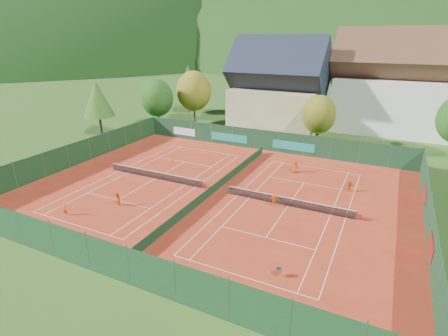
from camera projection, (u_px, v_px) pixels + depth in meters
ground at (216, 191)px, 37.70m from camera, size 600.00×600.00×0.00m
clay_pad at (216, 191)px, 37.69m from camera, size 40.00×32.00×0.01m
court_markings_left at (155, 179)px, 40.98m from camera, size 11.03×23.83×0.00m
court_markings_right at (288, 206)px, 34.41m from camera, size 11.03×23.83×0.00m
tennis_net_left at (156, 175)px, 40.74m from camera, size 13.30×0.10×1.02m
tennis_net_right at (290, 202)px, 34.17m from camera, size 13.30×0.10×1.02m
court_divider at (216, 187)px, 37.52m from camera, size 0.03×28.80×1.00m
fence_north at (263, 140)px, 50.79m from camera, size 40.00×0.10×3.00m
fence_south at (108, 259)px, 23.73m from camera, size 40.00×0.04×3.00m
fence_west at (79, 152)px, 45.38m from camera, size 0.04×32.00×3.00m
fence_east at (430, 219)px, 29.00m from camera, size 0.09×32.00×3.00m
chalet at (278, 90)px, 61.76m from camera, size 16.20×12.00×16.00m
hotel_block_a at (398, 89)px, 58.72m from camera, size 21.60×11.00×17.25m
tree_west_front at (157, 98)px, 61.60m from camera, size 5.72×5.72×8.69m
tree_west_mid at (194, 91)px, 64.76m from camera, size 6.44×6.44×9.78m
tree_west_back at (189, 81)px, 73.70m from camera, size 5.60×5.60×10.00m
tree_center at (319, 114)px, 52.02m from camera, size 5.01×5.01×7.60m
tree_west_side at (97, 99)px, 57.11m from camera, size 5.04×5.04×9.00m
mountain_backdrop at (412, 123)px, 236.08m from camera, size 820.00×530.00×242.00m
ball_hopper at (279, 270)px, 24.14m from camera, size 0.34×0.34×0.80m
loose_ball_0 at (123, 193)px, 37.21m from camera, size 0.07×0.07×0.07m
loose_ball_1 at (223, 272)px, 24.72m from camera, size 0.07×0.07×0.07m
player_left_near at (65, 209)px, 32.44m from camera, size 0.55×0.44×1.32m
player_left_mid at (118, 199)px, 34.20m from camera, size 0.86×0.80×1.42m
player_left_far at (172, 164)px, 44.06m from camera, size 0.78×0.47×1.17m
player_right_near at (274, 200)px, 34.01m from camera, size 0.91×0.73×1.44m
player_right_far_a at (295, 166)px, 42.61m from camera, size 0.91×0.80×1.56m
player_right_far_b at (349, 186)px, 37.46m from camera, size 1.17×0.90×1.24m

